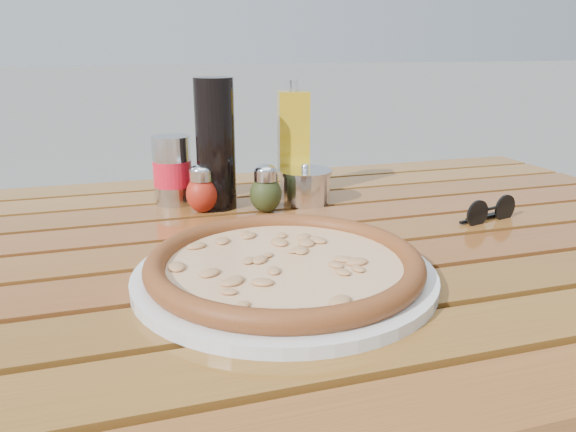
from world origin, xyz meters
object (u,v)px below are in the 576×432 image
object	(u,v)px
soda_can	(172,171)
plate	(285,275)
pizza	(285,263)
sunglasses	(490,212)
dark_bottle	(215,144)
parmesan_tin	(305,186)
olive_oil_cruet	(293,142)
pepper_shaker	(202,189)
table	(292,288)
oregano_shaker	(266,189)

from	to	relation	value
soda_can	plate	bearing A→B (deg)	-77.06
pizza	sunglasses	distance (m)	0.40
dark_bottle	parmesan_tin	xyz separation A→B (m)	(0.15, -0.01, -0.08)
soda_can	olive_oil_cruet	distance (m)	0.23
pepper_shaker	pizza	bearing A→B (deg)	-81.48
parmesan_tin	sunglasses	distance (m)	0.31
table	oregano_shaker	world-z (taller)	oregano_shaker
pizza	pepper_shaker	bearing A→B (deg)	98.52
table	oregano_shaker	xyz separation A→B (m)	(0.00, 0.15, 0.11)
pepper_shaker	olive_oil_cruet	bearing A→B (deg)	22.07
oregano_shaker	pizza	bearing A→B (deg)	-100.66
soda_can	pizza	bearing A→B (deg)	-77.06
pepper_shaker	soda_can	bearing A→B (deg)	121.80
pizza	plate	bearing A→B (deg)	180.00
plate	pizza	size ratio (longest dim) A/B	0.90
table	pizza	bearing A→B (deg)	-111.05
table	pepper_shaker	distance (m)	0.24
pepper_shaker	soda_can	distance (m)	0.08
table	oregano_shaker	distance (m)	0.19
table	parmesan_tin	distance (m)	0.23
pepper_shaker	sunglasses	xyz separation A→B (m)	(0.43, -0.19, -0.02)
table	pepper_shaker	bearing A→B (deg)	119.00
sunglasses	parmesan_tin	bearing A→B (deg)	128.25
sunglasses	oregano_shaker	bearing A→B (deg)	140.65
pepper_shaker	dark_bottle	size ratio (longest dim) A/B	0.37
parmesan_tin	sunglasses	size ratio (longest dim) A/B	0.97
oregano_shaker	soda_can	distance (m)	0.17
plate	pepper_shaker	bearing A→B (deg)	98.52
table	plate	bearing A→B (deg)	-111.05
soda_can	sunglasses	world-z (taller)	soda_can
dark_bottle	plate	bearing A→B (deg)	-86.79
table	parmesan_tin	bearing A→B (deg)	66.01
plate	oregano_shaker	distance (m)	0.30
pepper_shaker	dark_bottle	bearing A→B (deg)	32.13
dark_bottle	olive_oil_cruet	xyz separation A→B (m)	(0.16, 0.06, -0.01)
dark_bottle	parmesan_tin	size ratio (longest dim) A/B	2.07
dark_bottle	sunglasses	world-z (taller)	dark_bottle
pepper_shaker	olive_oil_cruet	xyz separation A→B (m)	(0.18, 0.07, 0.06)
soda_can	olive_oil_cruet	size ratio (longest dim) A/B	0.57
soda_can	dark_bottle	bearing A→B (deg)	-34.25
olive_oil_cruet	parmesan_tin	bearing A→B (deg)	-90.75
olive_oil_cruet	sunglasses	size ratio (longest dim) A/B	1.91
oregano_shaker	olive_oil_cruet	bearing A→B (deg)	52.34
sunglasses	olive_oil_cruet	bearing A→B (deg)	119.23
plate	sunglasses	size ratio (longest dim) A/B	3.28
oregano_shaker	olive_oil_cruet	distance (m)	0.15
plate	sunglasses	bearing A→B (deg)	18.70
oregano_shaker	pepper_shaker	bearing A→B (deg)	162.68
dark_bottle	table	bearing A→B (deg)	-70.23
table	sunglasses	world-z (taller)	sunglasses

